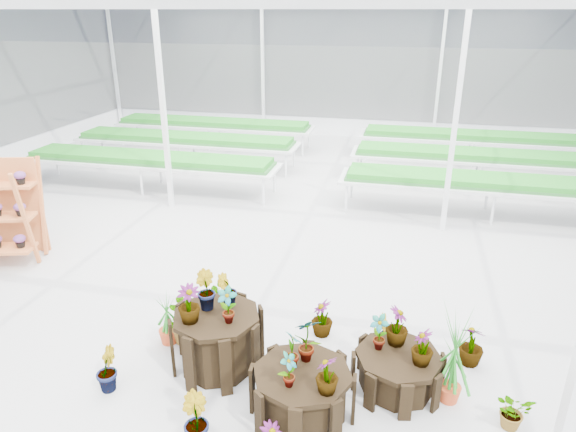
# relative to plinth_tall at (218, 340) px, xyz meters

# --- Properties ---
(ground_plane) EXTENTS (24.00, 24.00, 0.00)m
(ground_plane) POSITION_rel_plinth_tall_xyz_m (-0.06, 1.13, -0.38)
(ground_plane) COLOR gray
(ground_plane) RESTS_ON ground
(greenhouse_shell) EXTENTS (18.00, 24.00, 4.50)m
(greenhouse_shell) POSITION_rel_plinth_tall_xyz_m (-0.06, 1.13, 1.87)
(greenhouse_shell) COLOR white
(greenhouse_shell) RESTS_ON ground
(steel_frame) EXTENTS (18.00, 24.00, 4.50)m
(steel_frame) POSITION_rel_plinth_tall_xyz_m (-0.06, 1.13, 1.87)
(steel_frame) COLOR silver
(steel_frame) RESTS_ON ground
(nursery_benches) EXTENTS (16.00, 7.00, 0.84)m
(nursery_benches) POSITION_rel_plinth_tall_xyz_m (-0.06, 8.33, 0.04)
(nursery_benches) COLOR silver
(nursery_benches) RESTS_ON ground
(plinth_tall) EXTENTS (1.37, 1.37, 0.76)m
(plinth_tall) POSITION_rel_plinth_tall_xyz_m (0.00, 0.00, 0.00)
(plinth_tall) COLOR black
(plinth_tall) RESTS_ON ground
(plinth_mid) EXTENTS (1.21, 1.21, 0.59)m
(plinth_mid) POSITION_rel_plinth_tall_xyz_m (1.20, -0.60, -0.08)
(plinth_mid) COLOR black
(plinth_mid) RESTS_ON ground
(plinth_low) EXTENTS (1.24, 1.24, 0.47)m
(plinth_low) POSITION_rel_plinth_tall_xyz_m (2.20, 0.10, -0.15)
(plinth_low) COLOR black
(plinth_low) RESTS_ON ground
(nursery_plants) EXTENTS (4.97, 2.77, 1.32)m
(nursery_plants) POSITION_rel_plinth_tall_xyz_m (0.94, 0.10, 0.11)
(nursery_plants) COLOR #207820
(nursery_plants) RESTS_ON ground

